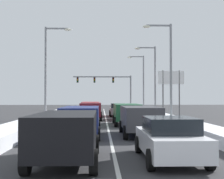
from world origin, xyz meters
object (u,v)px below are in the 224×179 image
object	(u,v)px
sedan_white_right_lane_nearest	(169,139)
street_lamp_right_mid	(152,74)
suv_red_center_lane_fifth	(91,108)
traffic_light_gantry	(110,84)
suv_charcoal_right_lane_second	(140,118)
street_lamp_left_mid	(49,65)
suv_black_center_lane_nearest	(66,133)
street_lamp_right_far	(141,78)
suv_navy_center_lane_second	(81,119)
sedan_gray_right_lane_fifth	(118,110)
sedan_tan_right_lane_fourth	(124,112)
suv_maroon_center_lane_fourth	(91,110)
sedan_silver_center_lane_third	(83,117)
suv_green_right_lane_third	(127,112)
roadside_sign_right	(171,83)
street_lamp_right_near	(167,64)

from	to	relation	value
sedan_white_right_lane_nearest	street_lamp_right_mid	xyz separation A→B (m)	(3.95, 27.67, 4.30)
suv_red_center_lane_fifth	traffic_light_gantry	size ratio (longest dim) A/B	0.46
suv_charcoal_right_lane_second	street_lamp_left_mid	size ratio (longest dim) A/B	0.53
suv_black_center_lane_nearest	street_lamp_right_far	distance (m)	39.51
suv_navy_center_lane_second	traffic_light_gantry	bearing A→B (deg)	85.96
sedan_white_right_lane_nearest	traffic_light_gantry	size ratio (longest dim) A/B	0.42
sedan_gray_right_lane_fifth	street_lamp_right_far	xyz separation A→B (m)	(4.35, 12.55, 4.44)
sedan_white_right_lane_nearest	suv_red_center_lane_fifth	world-z (taller)	suv_red_center_lane_fifth
sedan_tan_right_lane_fourth	street_lamp_left_mid	world-z (taller)	street_lamp_left_mid
suv_charcoal_right_lane_second	suv_red_center_lane_fifth	size ratio (longest dim) A/B	1.00
sedan_gray_right_lane_fifth	street_lamp_right_far	bearing A→B (deg)	70.86
suv_black_center_lane_nearest	suv_maroon_center_lane_fourth	bearing A→B (deg)	89.48
street_lamp_left_mid	suv_maroon_center_lane_fourth	bearing A→B (deg)	-11.09
suv_charcoal_right_lane_second	suv_navy_center_lane_second	world-z (taller)	same
suv_black_center_lane_nearest	sedan_silver_center_lane_third	size ratio (longest dim) A/B	1.09
suv_charcoal_right_lane_second	suv_green_right_lane_third	bearing A→B (deg)	91.31
street_lamp_right_far	roadside_sign_right	world-z (taller)	street_lamp_right_far
sedan_gray_right_lane_fifth	sedan_silver_center_lane_third	bearing A→B (deg)	-104.38
sedan_white_right_lane_nearest	sedan_gray_right_lane_fifth	distance (m)	25.76
suv_navy_center_lane_second	street_lamp_right_far	world-z (taller)	street_lamp_right_far
suv_maroon_center_lane_fourth	street_lamp_right_near	size ratio (longest dim) A/B	0.56
suv_navy_center_lane_second	roadside_sign_right	bearing A→B (deg)	64.75
sedan_tan_right_lane_fourth	suv_navy_center_lane_second	xyz separation A→B (m)	(-3.40, -13.49, 0.25)
roadside_sign_right	sedan_silver_center_lane_third	bearing A→B (deg)	-124.47
suv_charcoal_right_lane_second	street_lamp_right_mid	bearing A→B (deg)	78.72
sedan_white_right_lane_nearest	street_lamp_right_mid	world-z (taller)	street_lamp_right_mid
suv_green_right_lane_third	suv_navy_center_lane_second	world-z (taller)	same
suv_charcoal_right_lane_second	traffic_light_gantry	size ratio (longest dim) A/B	0.46
suv_black_center_lane_nearest	suv_maroon_center_lane_fourth	world-z (taller)	same
suv_green_right_lane_third	suv_red_center_lane_fifth	world-z (taller)	same
sedan_tan_right_lane_fourth	street_lamp_left_mid	bearing A→B (deg)	175.80
suv_black_center_lane_nearest	traffic_light_gantry	xyz separation A→B (m)	(2.84, 46.52, 3.71)
suv_green_right_lane_third	street_lamp_left_mid	distance (m)	10.65
sedan_tan_right_lane_fourth	suv_black_center_lane_nearest	size ratio (longest dim) A/B	0.92
street_lamp_left_mid	roadside_sign_right	world-z (taller)	street_lamp_left_mid
sedan_gray_right_lane_fifth	suv_maroon_center_lane_fourth	world-z (taller)	suv_maroon_center_lane_fourth
suv_green_right_lane_third	street_lamp_right_far	bearing A→B (deg)	79.92
traffic_light_gantry	street_lamp_right_mid	size ratio (longest dim) A/B	1.25
sedan_silver_center_lane_third	street_lamp_right_far	bearing A→B (deg)	73.26
suv_red_center_lane_fifth	roadside_sign_right	xyz separation A→B (m)	(9.73, 1.28, 3.00)
sedan_silver_center_lane_third	roadside_sign_right	world-z (taller)	roadside_sign_right
suv_green_right_lane_third	sedan_tan_right_lane_fourth	size ratio (longest dim) A/B	1.09
sedan_gray_right_lane_fifth	street_lamp_right_near	distance (m)	10.55
sedan_tan_right_lane_fourth	street_lamp_left_mid	size ratio (longest dim) A/B	0.49
sedan_tan_right_lane_fourth	street_lamp_left_mid	xyz separation A→B (m)	(-7.50, 0.55, 4.70)
street_lamp_right_mid	roadside_sign_right	world-z (taller)	street_lamp_right_mid
traffic_light_gantry	street_lamp_right_near	size ratio (longest dim) A/B	1.20
sedan_tan_right_lane_fourth	street_lamp_right_near	xyz separation A→B (m)	(3.65, -3.09, 4.46)
sedan_gray_right_lane_fifth	suv_charcoal_right_lane_second	bearing A→B (deg)	-89.20
sedan_tan_right_lane_fourth	suv_green_right_lane_third	bearing A→B (deg)	-92.08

